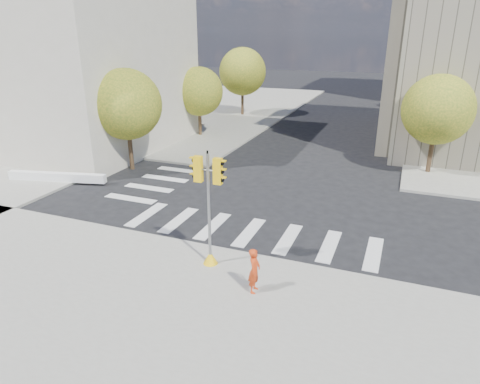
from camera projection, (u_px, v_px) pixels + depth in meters
name	position (u px, v px, depth m)	size (l,w,h in m)	color
ground	(265.00, 216.00, 20.95)	(160.00, 160.00, 0.00)	black
sidewalk_near	(135.00, 370.00, 11.36)	(30.00, 14.00, 0.15)	gray
sidewalk_far_left	(174.00, 107.00, 50.39)	(28.00, 40.00, 0.15)	gray
classical_building	(50.00, 59.00, 32.47)	(19.00, 15.00, 12.70)	beige
tree_lw_near	(126.00, 104.00, 26.53)	(4.40, 4.40, 6.41)	#382616
tree_lw_mid	(199.00, 92.00, 35.39)	(4.00, 4.00, 5.77)	#382616
tree_lw_far	(242.00, 72.00, 43.82)	(4.80, 4.80, 6.95)	#382616
tree_re_near	(438.00, 110.00, 25.65)	(4.20, 4.20, 6.16)	#382616
tree_re_mid	(433.00, 83.00, 35.98)	(4.60, 4.60, 6.66)	#382616
tree_re_far	(429.00, 76.00, 46.60)	(4.00, 4.00, 5.88)	#382616
lamp_near	(445.00, 93.00, 28.77)	(0.35, 0.18, 8.11)	black
lamp_far	(437.00, 74.00, 40.95)	(0.35, 0.18, 8.11)	black
traffic_signal	(209.00, 218.00, 15.73)	(1.06, 0.56, 4.47)	yellow
photographer	(254.00, 271.00, 14.38)	(0.59, 0.38, 1.61)	red
planter_wall	(57.00, 177.00, 25.29)	(6.00, 0.40, 0.50)	white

